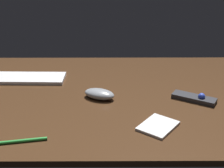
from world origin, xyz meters
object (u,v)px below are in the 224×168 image
Objects in this scene: notepad at (158,126)px; pen at (22,141)px; keyboard at (21,78)px; media_remote at (195,98)px; computer_mouse at (99,94)px.

pen is at bearing -168.44° from notepad.
keyboard is 2.26× the size of media_remote.
computer_mouse is 0.72× the size of media_remote.
keyboard is 2.53× the size of pen.
media_remote is (34.81, -2.16, -0.72)cm from computer_mouse.
keyboard is at bearing -166.37° from media_remote.
pen is (-40.45, -8.27, 0.07)cm from notepad.
notepad is at bearing -35.21° from keyboard.
computer_mouse is at bearing 43.06° from pen.
keyboard reaches higher than pen.
computer_mouse is (33.42, -17.87, 1.02)cm from keyboard.
pen is at bearing -102.49° from computer_mouse.
media_remote reaches higher than pen.
notepad is 41.28cm from pen.
computer_mouse reaches higher than notepad.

